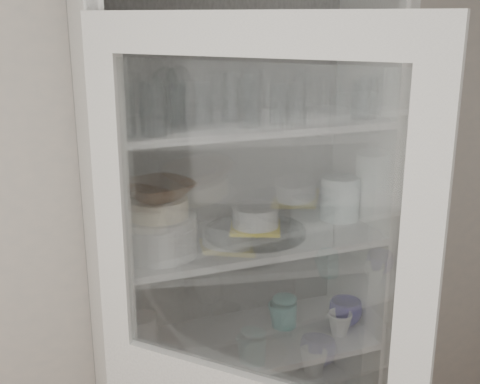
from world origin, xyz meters
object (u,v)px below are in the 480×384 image
object	(u,v)px
mug_teal	(281,315)
plate_stack_front	(159,235)
cream_bowl	(158,207)
measuring_cups	(168,362)
white_canister	(142,333)
yellow_trivet	(255,227)
plate_stack_back	(131,220)
grey_bowl_stack	(340,198)
glass_platter	(255,231)
goblet_2	(251,86)
white_ramekin	(255,216)
goblet_0	(179,90)
terracotta_bowl	(157,190)
goblet_1	(166,90)
teal_jar	(284,312)
goblet_3	(303,88)
mug_white	(339,324)
mug_blue	(345,312)
pantry_cabinet	(234,311)

from	to	relation	value
mug_teal	plate_stack_front	bearing A→B (deg)	168.40
cream_bowl	measuring_cups	world-z (taller)	cream_bowl
mug_teal	white_canister	distance (m)	0.52
cream_bowl	yellow_trivet	bearing A→B (deg)	8.85
plate_stack_back	grey_bowl_stack	distance (m)	0.77
glass_platter	goblet_2	bearing A→B (deg)	75.35
white_ramekin	goblet_2	bearing A→B (deg)	75.35
grey_bowl_stack	goblet_2	bearing A→B (deg)	165.42
goblet_0	cream_bowl	distance (m)	0.39
terracotta_bowl	mug_teal	size ratio (longest dim) A/B	2.15
goblet_1	teal_jar	xyz separation A→B (m)	(0.41, -0.09, -0.84)
cream_bowl	measuring_cups	xyz separation A→B (m)	(0.01, -0.02, -0.54)
goblet_1	goblet_3	size ratio (longest dim) A/B	1.18
grey_bowl_stack	teal_jar	world-z (taller)	grey_bowl_stack
yellow_trivet	measuring_cups	size ratio (longest dim) A/B	1.88
goblet_2	white_ramekin	distance (m)	0.45
terracotta_bowl	glass_platter	distance (m)	0.41
mug_teal	teal_jar	size ratio (longest dim) A/B	0.91
goblet_2	teal_jar	xyz separation A→B (m)	(0.10, -0.09, -0.84)
white_ramekin	mug_white	size ratio (longest dim) A/B	1.75
goblet_1	mug_blue	bearing A→B (deg)	-15.01
grey_bowl_stack	mug_white	world-z (taller)	grey_bowl_stack
goblet_0	mug_blue	size ratio (longest dim) A/B	1.55
plate_stack_front	mug_white	xyz separation A→B (m)	(0.65, -0.04, -0.42)
goblet_1	plate_stack_back	bearing A→B (deg)	172.88
goblet_1	grey_bowl_stack	bearing A→B (deg)	-8.02
goblet_0	goblet_2	bearing A→B (deg)	8.17
goblet_3	teal_jar	size ratio (longest dim) A/B	1.42
goblet_1	white_ramekin	bearing A→B (deg)	-26.35
plate_stack_back	yellow_trivet	size ratio (longest dim) A/B	1.13
mug_teal	grey_bowl_stack	bearing A→B (deg)	-20.09
goblet_0	mug_white	world-z (taller)	goblet_0
goblet_0	plate_stack_back	size ratio (longest dim) A/B	1.00
pantry_cabinet	mug_blue	size ratio (longest dim) A/B	17.08
plate_stack_front	white_canister	xyz separation A→B (m)	(-0.05, 0.12, -0.40)
plate_stack_front	measuring_cups	xyz separation A→B (m)	(0.01, -0.02, -0.45)
pantry_cabinet	measuring_cups	xyz separation A→B (m)	(-0.29, -0.15, -0.06)
goblet_0	white_ramekin	bearing A→B (deg)	-21.19
pantry_cabinet	measuring_cups	bearing A→B (deg)	-153.07
cream_bowl	grey_bowl_stack	bearing A→B (deg)	7.94
pantry_cabinet	white_canister	world-z (taller)	pantry_cabinet
cream_bowl	glass_platter	distance (m)	0.38
teal_jar	grey_bowl_stack	bearing A→B (deg)	1.46
terracotta_bowl	glass_platter	size ratio (longest dim) A/B	0.61
goblet_2	glass_platter	world-z (taller)	goblet_2
cream_bowl	mug_blue	world-z (taller)	cream_bowl
goblet_0	mug_blue	bearing A→B (deg)	-12.00
cream_bowl	mug_teal	world-z (taller)	cream_bowl
plate_stack_back	grey_bowl_stack	world-z (taller)	grey_bowl_stack
cream_bowl	yellow_trivet	size ratio (longest dim) A/B	1.12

